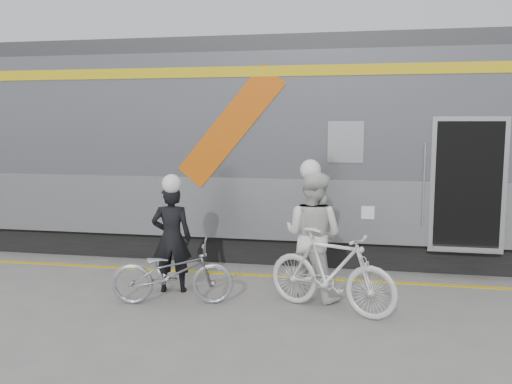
% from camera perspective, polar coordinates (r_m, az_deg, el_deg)
% --- Properties ---
extents(ground, '(90.00, 90.00, 0.00)m').
position_cam_1_polar(ground, '(7.16, 3.40, -13.78)').
color(ground, slate).
rests_on(ground, ground).
extents(train, '(24.00, 3.17, 4.10)m').
position_cam_1_polar(train, '(10.84, 8.59, 4.48)').
color(train, black).
rests_on(train, ground).
extents(safety_strip, '(24.00, 0.12, 0.01)m').
position_cam_1_polar(safety_strip, '(9.19, 5.18, -8.97)').
color(safety_strip, gold).
rests_on(safety_strip, ground).
extents(man, '(0.67, 0.51, 1.66)m').
position_cam_1_polar(man, '(8.36, -8.87, -4.84)').
color(man, black).
rests_on(man, ground).
extents(bicycle_left, '(1.82, 0.95, 0.91)m').
position_cam_1_polar(bicycle_left, '(7.88, -8.80, -8.38)').
color(bicycle_left, '#9D9EA4').
rests_on(bicycle_left, ground).
extents(woman, '(1.12, 1.01, 1.88)m').
position_cam_1_polar(woman, '(7.98, 6.02, -4.56)').
color(woman, silver).
rests_on(woman, ground).
extents(bicycle_right, '(1.95, 1.23, 1.14)m').
position_cam_1_polar(bicycle_right, '(7.51, 7.92, -8.25)').
color(bicycle_right, silver).
rests_on(bicycle_right, ground).
extents(helmet_man, '(0.29, 0.29, 0.29)m').
position_cam_1_polar(helmet_man, '(8.21, -9.00, 1.80)').
color(helmet_man, white).
rests_on(helmet_man, man).
extents(helmet_woman, '(0.30, 0.30, 0.30)m').
position_cam_1_polar(helmet_woman, '(7.83, 6.13, 3.27)').
color(helmet_woman, white).
rests_on(helmet_woman, woman).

